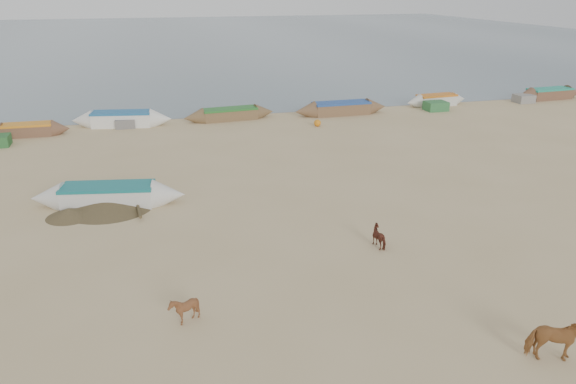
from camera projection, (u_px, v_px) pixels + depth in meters
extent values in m
plane|color=tan|center=(320.00, 262.00, 18.23)|extent=(140.00, 140.00, 0.00)
plane|color=slate|center=(164.00, 38.00, 92.35)|extent=(160.00, 160.00, 0.00)
imported|color=#9A6232|center=(556.00, 341.00, 13.28)|extent=(1.46, 0.98, 1.13)
imported|color=brown|center=(184.00, 309.00, 14.85)|extent=(0.89, 0.83, 0.82)
imported|color=brown|center=(381.00, 236.00, 19.21)|extent=(0.93, 0.96, 0.74)
cone|color=brown|center=(108.00, 201.00, 22.67)|extent=(3.89, 3.89, 0.50)
sphere|color=orange|center=(317.00, 123.00, 35.42)|extent=(0.44, 0.44, 0.44)
cube|color=slate|center=(125.00, 123.00, 35.17)|extent=(1.20, 1.10, 0.56)
cube|color=#306C3A|center=(436.00, 106.00, 39.83)|extent=(1.50, 1.20, 0.64)
cube|color=gray|center=(524.00, 99.00, 42.49)|extent=(1.30, 1.20, 0.60)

